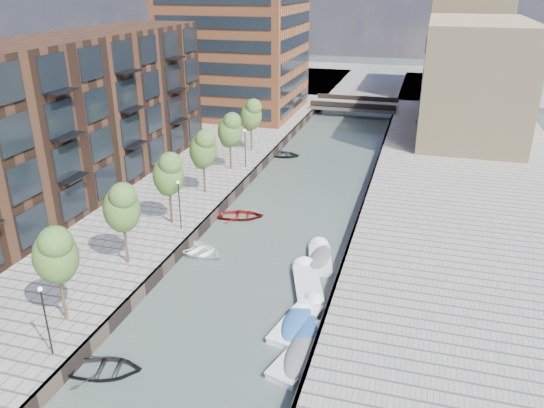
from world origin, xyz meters
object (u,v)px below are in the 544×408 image
at_px(tree_4, 203,148).
at_px(tree_6, 251,114).
at_px(motorboat_2, 307,281).
at_px(tree_3, 168,173).
at_px(motorboat_1, 305,353).
at_px(tree_1, 55,253).
at_px(sloop_4, 281,156).
at_px(sloop_1, 105,372).
at_px(sloop_2, 241,218).
at_px(car, 424,118).
at_px(tree_2, 121,206).
at_px(motorboat_3, 300,320).
at_px(motorboat_4, 320,257).
at_px(tree_5, 230,129).
at_px(bridge, 355,105).
at_px(sloop_3, 198,253).
at_px(motorboat_0, 305,333).

bearing_deg(tree_4, tree_6, 90.00).
bearing_deg(motorboat_2, tree_3, 159.98).
xyz_separation_m(tree_6, motorboat_1, (14.04, -33.21, -5.10)).
relative_size(tree_1, tree_4, 1.00).
xyz_separation_m(tree_4, sloop_4, (3.15, 15.70, -5.31)).
xyz_separation_m(tree_6, sloop_1, (4.04, -37.54, -5.31)).
height_order(tree_4, sloop_2, tree_4).
bearing_deg(tree_1, car, 70.65).
bearing_deg(tree_6, sloop_1, -83.87).
distance_m(tree_2, motorboat_3, 14.21).
height_order(tree_3, sloop_1, tree_3).
relative_size(tree_1, tree_2, 1.00).
height_order(sloop_4, motorboat_4, motorboat_4).
bearing_deg(tree_6, tree_5, -90.00).
relative_size(tree_4, tree_5, 1.00).
distance_m(motorboat_2, car, 45.35).
height_order(tree_2, motorboat_2, tree_2).
bearing_deg(motorboat_2, sloop_4, 108.77).
bearing_deg(tree_2, tree_4, 90.00).
bearing_deg(motorboat_2, motorboat_4, 86.03).
bearing_deg(motorboat_1, tree_5, 118.17).
height_order(tree_5, sloop_1, tree_5).
height_order(tree_3, tree_4, same).
bearing_deg(bridge, motorboat_4, -85.08).
bearing_deg(tree_1, tree_4, 90.00).
relative_size(sloop_3, motorboat_1, 0.88).
height_order(tree_2, motorboat_0, tree_2).
bearing_deg(sloop_1, motorboat_1, -81.38).
bearing_deg(motorboat_2, sloop_1, -124.81).
height_order(sloop_3, sloop_4, sloop_3).
height_order(tree_1, motorboat_4, tree_1).
distance_m(tree_6, motorboat_0, 34.70).
height_order(tree_6, sloop_3, tree_6).
xyz_separation_m(sloop_2, sloop_4, (-1.25, 18.22, 0.00)).
distance_m(sloop_3, motorboat_3, 11.65).
relative_size(tree_6, sloop_3, 1.25).
bearing_deg(motorboat_4, tree_4, 147.51).
distance_m(motorboat_4, car, 41.88).
xyz_separation_m(sloop_2, motorboat_3, (8.66, -13.80, 0.20)).
relative_size(bridge, tree_3, 2.18).
bearing_deg(sloop_4, car, -43.67).
relative_size(sloop_4, motorboat_1, 0.82).
distance_m(sloop_4, car, 23.80).
bearing_deg(motorboat_2, sloop_3, 168.79).
xyz_separation_m(sloop_2, motorboat_4, (8.24, -5.53, 0.19)).
bearing_deg(sloop_4, tree_1, 173.56).
relative_size(sloop_1, motorboat_3, 0.78).
height_order(tree_4, motorboat_2, tree_4).
bearing_deg(tree_6, tree_2, -90.00).
xyz_separation_m(tree_3, car, (19.07, 40.31, -3.65)).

